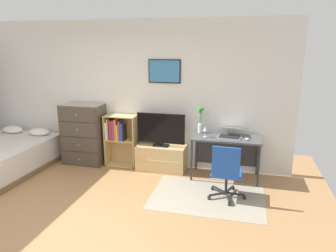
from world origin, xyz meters
The scene contains 14 objects.
ground_plane centered at (0.00, 0.00, 0.00)m, with size 7.20×7.20×0.00m, color #A87A4C.
wall_back_with_posters centered at (0.01, 2.43, 1.35)m, with size 6.12×0.09×2.70m.
area_rug centered at (1.71, 1.30, 0.00)m, with size 1.70×1.20×0.01m, color #9E937F.
bed centered at (-2.08, 1.41, 0.27)m, with size 1.49×1.96×0.65m.
dresser centered at (-0.80, 2.15, 0.58)m, with size 0.79×0.46×1.16m.
bookshelf centered at (-0.10, 2.22, 0.59)m, with size 0.59×0.30×0.98m.
tv_stand centered at (0.75, 2.17, 0.23)m, with size 0.90×0.41×0.47m.
television centered at (0.75, 2.15, 0.77)m, with size 0.88×0.16×0.60m.
desk centered at (1.91, 2.16, 0.60)m, with size 1.15×0.57×0.74m.
office_chair centered at (1.97, 1.28, 0.46)m, with size 0.56×0.58×0.86m.
laptop centered at (1.98, 2.14, 0.80)m, with size 0.43×0.45×0.17m.
computer_mouse centered at (2.25, 2.00, 0.76)m, with size 0.06×0.10×0.03m, color silver.
bamboo_vase centered at (1.44, 2.26, 0.97)m, with size 0.10×0.09×0.46m.
wine_glass centered at (1.56, 2.00, 0.87)m, with size 0.07×0.07×0.18m.
Camera 1 is at (2.16, -3.03, 2.25)m, focal length 33.13 mm.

